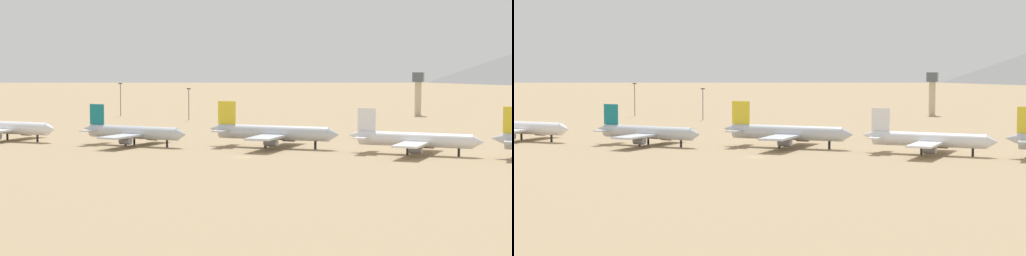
% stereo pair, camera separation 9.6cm
% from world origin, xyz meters
% --- Properties ---
extents(ground, '(4000.00, 4000.00, 0.00)m').
position_xyz_m(ground, '(0.00, 0.00, 0.00)').
color(ground, '#9E8460').
extents(ridge_far_west, '(235.87, 225.59, 63.72)m').
position_xyz_m(ridge_far_west, '(-469.98, 990.21, 31.86)').
color(ridge_far_west, slate).
rests_on(ridge_far_west, ground).
extents(parked_jet_orange_1, '(40.87, 34.52, 13.49)m').
position_xyz_m(parked_jet_orange_1, '(-91.57, 21.20, 4.42)').
color(parked_jet_orange_1, white).
rests_on(parked_jet_orange_1, ground).
extents(parked_jet_teal_2, '(38.99, 33.10, 12.88)m').
position_xyz_m(parked_jet_teal_2, '(-43.28, 19.67, 4.22)').
color(parked_jet_teal_2, silver).
rests_on(parked_jet_teal_2, ground).
extents(parked_jet_yellow_3, '(42.96, 36.10, 14.20)m').
position_xyz_m(parked_jet_yellow_3, '(0.58, 27.53, 4.65)').
color(parked_jet_yellow_3, silver).
rests_on(parked_jet_yellow_3, ground).
extents(parked_jet_white_4, '(39.68, 33.54, 13.10)m').
position_xyz_m(parked_jet_white_4, '(45.00, 21.70, 4.29)').
color(parked_jet_white_4, white).
rests_on(parked_jet_white_4, ground).
extents(control_tower, '(5.20, 5.20, 20.95)m').
position_xyz_m(control_tower, '(22.75, 198.75, 12.64)').
color(control_tower, '#C6B793').
rests_on(control_tower, ground).
extents(light_pole_west, '(1.80, 0.50, 14.32)m').
position_xyz_m(light_pole_west, '(-71.00, 132.23, 8.35)').
color(light_pole_west, '#59595E').
rests_on(light_pole_west, ground).
extents(light_pole_mid, '(1.80, 0.50, 15.96)m').
position_xyz_m(light_pole_mid, '(-111.76, 145.14, 9.19)').
color(light_pole_mid, '#59595E').
rests_on(light_pole_mid, ground).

